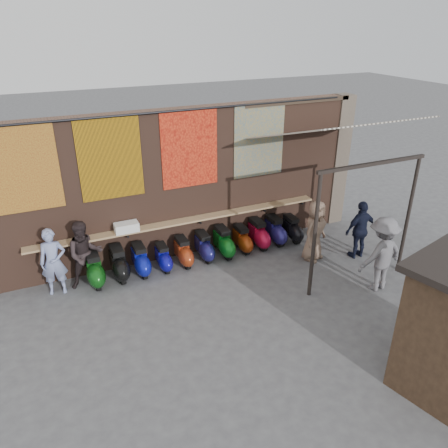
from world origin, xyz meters
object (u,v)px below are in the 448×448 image
object	(u,v)px
shopper_grey	(381,254)
scooter_stool_5	(204,247)
shopper_navy	(360,230)
scooter_stool_6	(223,242)
diner_left	(53,262)
scooter_stool_8	(258,234)
scooter_stool_0	(94,269)
shopper_tan	(315,231)
scooter_stool_2	(140,260)
shelf_box	(127,227)
scooter_stool_9	(275,230)
scooter_stool_3	(163,258)
scooter_stool_4	(183,252)
diner_right	(85,255)
scooter_stool_1	(119,264)
scooter_stool_7	(242,239)
scooter_stool_10	(292,229)

from	to	relation	value
shopper_grey	scooter_stool_5	bearing A→B (deg)	-45.39
scooter_stool_5	shopper_navy	distance (m)	4.27
scooter_stool_6	diner_left	size ratio (longest dim) A/B	0.51
shopper_grey	scooter_stool_8	bearing A→B (deg)	-64.79
scooter_stool_0	shopper_tan	size ratio (longest dim) A/B	0.52
shopper_navy	scooter_stool_2	bearing A→B (deg)	-16.33
shelf_box	shopper_navy	distance (m)	6.21
scooter_stool_9	shopper_navy	bearing A→B (deg)	-44.48
scooter_stool_3	shopper_grey	distance (m)	5.43
scooter_stool_8	shopper_grey	distance (m)	3.51
shelf_box	scooter_stool_3	bearing A→B (deg)	-23.32
scooter_stool_4	scooter_stool_3	bearing A→B (deg)	-177.93
diner_right	scooter_stool_3	bearing A→B (deg)	-0.86
scooter_stool_2	diner_left	xyz separation A→B (m)	(-2.04, 0.01, 0.44)
scooter_stool_1	scooter_stool_5	size ratio (longest dim) A/B	1.09
scooter_stool_0	scooter_stool_5	distance (m)	2.92
scooter_stool_6	scooter_stool_7	world-z (taller)	scooter_stool_6
scooter_stool_9	diner_left	xyz separation A→B (m)	(-6.05, -0.05, 0.44)
scooter_stool_1	scooter_stool_8	distance (m)	4.00
scooter_stool_1	scooter_stool_3	distance (m)	1.14
scooter_stool_1	scooter_stool_9	size ratio (longest dim) A/B	1.04
scooter_stool_8	scooter_stool_2	bearing A→B (deg)	-179.39
scooter_stool_9	shopper_grey	bearing A→B (deg)	-70.82
scooter_stool_4	scooter_stool_7	size ratio (longest dim) A/B	1.02
scooter_stool_0	scooter_stool_1	distance (m)	0.61
scooter_stool_7	shopper_navy	world-z (taller)	shopper_navy
scooter_stool_1	scooter_stool_3	size ratio (longest dim) A/B	1.20
scooter_stool_4	shopper_tan	size ratio (longest dim) A/B	0.46
scooter_stool_9	shopper_grey	xyz separation A→B (m)	(1.07, -3.08, 0.54)
scooter_stool_7	diner_left	world-z (taller)	diner_left
scooter_stool_7	diner_right	size ratio (longest dim) A/B	0.45
shopper_grey	shelf_box	bearing A→B (deg)	-35.07
scooter_stool_0	scooter_stool_1	size ratio (longest dim) A/B	1.02
scooter_stool_8	scooter_stool_9	size ratio (longest dim) A/B	1.01
scooter_stool_3	shopper_navy	world-z (taller)	shopper_navy
diner_left	shopper_grey	xyz separation A→B (m)	(7.12, -3.04, 0.11)
scooter_stool_6	diner_left	world-z (taller)	diner_left
scooter_stool_6	shopper_navy	distance (m)	3.73
scooter_stool_0	scooter_stool_5	world-z (taller)	scooter_stool_0
scooter_stool_2	shopper_navy	size ratio (longest dim) A/B	0.50
scooter_stool_6	scooter_stool_10	distance (m)	2.21
scooter_stool_2	scooter_stool_5	world-z (taller)	scooter_stool_2
scooter_stool_10	diner_left	bearing A→B (deg)	179.80
scooter_stool_3	scooter_stool_8	size ratio (longest dim) A/B	0.85
scooter_stool_5	scooter_stool_10	world-z (taller)	scooter_stool_5
scooter_stool_6	scooter_stool_9	distance (m)	1.68
shopper_navy	scooter_stool_6	bearing A→B (deg)	-25.91
shelf_box	diner_right	xyz separation A→B (m)	(-1.11, -0.30, -0.38)
scooter_stool_7	diner_left	distance (m)	4.98
shelf_box	scooter_stool_9	distance (m)	4.30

